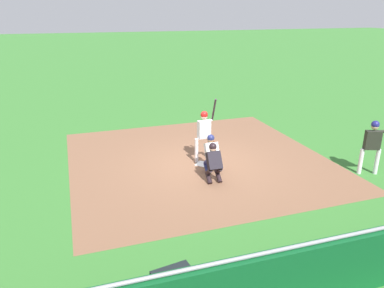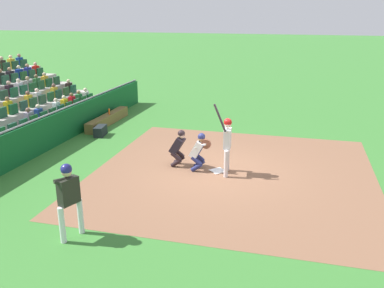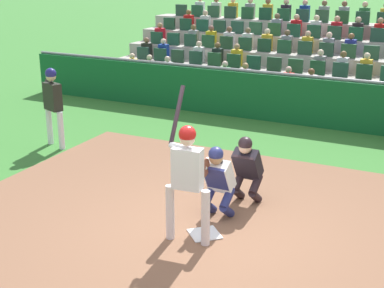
# 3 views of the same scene
# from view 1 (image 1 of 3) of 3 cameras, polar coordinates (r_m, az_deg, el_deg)

# --- Properties ---
(ground_plane) EXTENTS (160.00, 160.00, 0.00)m
(ground_plane) POSITION_cam_1_polar(r_m,az_deg,el_deg) (12.73, 1.68, -3.17)
(ground_plane) COLOR #37772F
(infield_dirt_patch) EXTENTS (8.92, 8.79, 0.01)m
(infield_dirt_patch) POSITION_cam_1_polar(r_m,az_deg,el_deg) (13.17, 0.95, -2.34)
(infield_dirt_patch) COLOR brown
(infield_dirt_patch) RESTS_ON ground_plane
(home_plate_marker) EXTENTS (0.62, 0.62, 0.02)m
(home_plate_marker) POSITION_cam_1_polar(r_m,az_deg,el_deg) (12.73, 1.68, -3.11)
(home_plate_marker) COLOR white
(home_plate_marker) RESTS_ON infield_dirt_patch
(batter_at_plate) EXTENTS (0.70, 0.54, 2.29)m
(batter_at_plate) POSITION_cam_1_polar(r_m,az_deg,el_deg) (12.64, 1.93, 2.12)
(batter_at_plate) COLOR silver
(batter_at_plate) RESTS_ON ground_plane
(catcher_crouching) EXTENTS (0.47, 0.71, 1.27)m
(catcher_crouching) POSITION_cam_1_polar(r_m,az_deg,el_deg) (11.96, 3.04, -1.11)
(catcher_crouching) COLOR navy
(catcher_crouching) RESTS_ON ground_plane
(home_plate_umpire) EXTENTS (0.47, 0.51, 1.25)m
(home_plate_umpire) POSITION_cam_1_polar(r_m,az_deg,el_deg) (11.25, 3.36, -2.66)
(home_plate_umpire) COLOR black
(home_plate_umpire) RESTS_ON ground_plane
(dugout_wall) EXTENTS (17.68, 0.24, 1.30)m
(dugout_wall) POSITION_cam_1_polar(r_m,az_deg,el_deg) (7.40, 19.76, -17.80)
(dugout_wall) COLOR #0F5426
(dugout_wall) RESTS_ON ground_plane
(equipment_duffel_bag) EXTENTS (0.81, 0.48, 0.40)m
(equipment_duffel_bag) POSITION_cam_1_polar(r_m,az_deg,el_deg) (7.47, -3.10, -20.14)
(equipment_duffel_bag) COLOR black
(equipment_duffel_bag) RESTS_ON ground_plane
(on_deck_batter) EXTENTS (0.65, 0.38, 1.79)m
(on_deck_batter) POSITION_cam_1_polar(r_m,az_deg,el_deg) (12.95, 26.06, 0.31)
(on_deck_batter) COLOR silver
(on_deck_batter) RESTS_ON ground_plane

